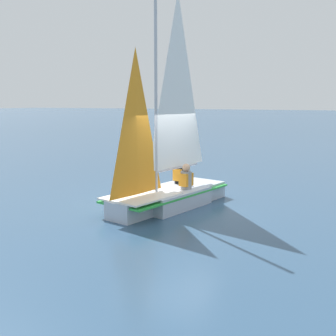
{
  "coord_description": "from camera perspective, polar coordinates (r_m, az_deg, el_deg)",
  "views": [
    {
      "loc": [
        5.1,
        -9.96,
        2.85
      ],
      "look_at": [
        0.0,
        0.0,
        1.06
      ],
      "focal_mm": 45.0,
      "sensor_mm": 36.0,
      "label": 1
    }
  ],
  "objects": [
    {
      "name": "ground_plane",
      "position": [
        11.54,
        0.0,
        -5.23
      ],
      "size": [
        260.0,
        260.0,
        0.0
      ],
      "primitive_type": "plane",
      "color": "#2D4C6B"
    },
    {
      "name": "sailboat_main",
      "position": [
        11.38,
        0.04,
        -1.22
      ],
      "size": [
        2.16,
        4.15,
        5.82
      ],
      "rotation": [
        0.0,
        0.0,
        4.52
      ],
      "color": "#B2BCCC",
      "rests_on": "ground_plane"
    },
    {
      "name": "sailor_helm",
      "position": [
        11.53,
        2.46,
        -2.09
      ],
      "size": [
        0.35,
        0.38,
        1.16
      ],
      "rotation": [
        0.0,
        0.0,
        4.52
      ],
      "color": "black",
      "rests_on": "ground_plane"
    },
    {
      "name": "sailor_crew",
      "position": [
        12.31,
        1.6,
        -1.31
      ],
      "size": [
        0.35,
        0.38,
        1.16
      ],
      "rotation": [
        0.0,
        0.0,
        4.52
      ],
      "color": "black",
      "rests_on": "ground_plane"
    }
  ]
}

